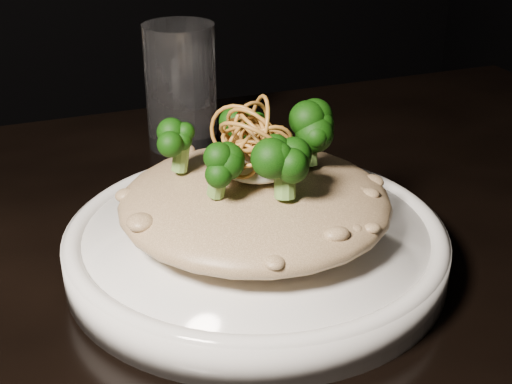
% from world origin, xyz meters
% --- Properties ---
extents(plate, '(0.26, 0.26, 0.03)m').
position_xyz_m(plate, '(0.08, 0.06, 0.76)').
color(plate, silver).
rests_on(plate, table).
extents(risotto, '(0.18, 0.18, 0.04)m').
position_xyz_m(risotto, '(0.08, 0.06, 0.80)').
color(risotto, brown).
rests_on(risotto, plate).
extents(broccoli, '(0.11, 0.11, 0.04)m').
position_xyz_m(broccoli, '(0.08, 0.06, 0.84)').
color(broccoli, black).
rests_on(broccoli, risotto).
extents(cheese, '(0.05, 0.05, 0.01)m').
position_xyz_m(cheese, '(0.08, 0.06, 0.82)').
color(cheese, silver).
rests_on(cheese, risotto).
extents(shallots, '(0.05, 0.05, 0.04)m').
position_xyz_m(shallots, '(0.08, 0.05, 0.85)').
color(shallots, brown).
rests_on(shallots, cheese).
extents(drinking_glass, '(0.08, 0.08, 0.12)m').
position_xyz_m(drinking_glass, '(0.09, 0.28, 0.81)').
color(drinking_glass, silver).
rests_on(drinking_glass, table).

